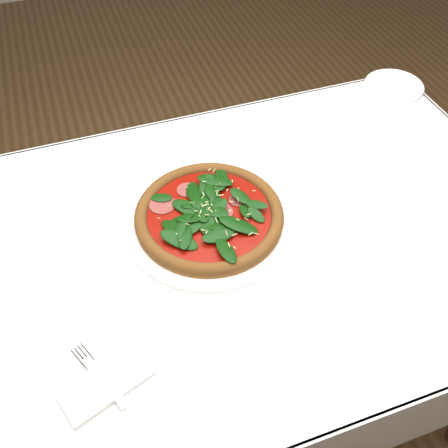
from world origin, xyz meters
name	(u,v)px	position (x,y,z in m)	size (l,w,h in m)	color
ground	(240,390)	(0.00, 0.00, 0.00)	(6.00, 6.00, 0.00)	brown
dining_table	(247,263)	(0.00, 0.00, 0.65)	(1.21, 0.81, 0.75)	white
plate	(209,220)	(-0.07, 0.05, 0.76)	(0.34, 0.34, 0.01)	white
pizza	(209,214)	(-0.07, 0.05, 0.78)	(0.38, 0.38, 0.04)	#946223
napkin	(106,384)	(-0.32, -0.22, 0.76)	(0.14, 0.06, 0.01)	white
fork	(96,371)	(-0.33, -0.20, 0.76)	(0.07, 0.13, 0.00)	silver
saucer_far	(394,86)	(0.54, 0.34, 0.76)	(0.15, 0.15, 0.01)	white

